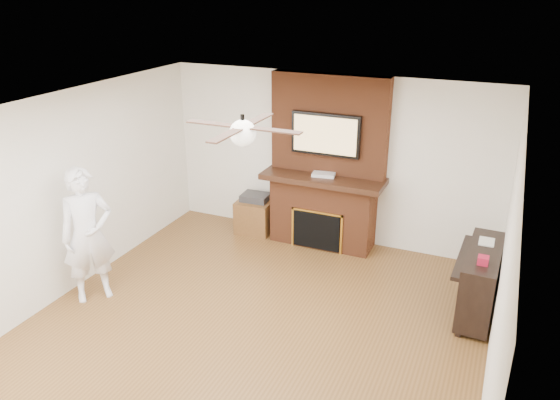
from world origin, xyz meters
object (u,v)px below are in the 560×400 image
at_px(side_table, 256,214).
at_px(piano, 480,280).
at_px(fireplace, 325,180).
at_px(person, 88,235).

distance_m(side_table, piano, 3.55).
relative_size(fireplace, side_table, 4.04).
bearing_deg(person, piano, -31.93).
xyz_separation_m(fireplace, piano, (2.30, -1.08, -0.56)).
distance_m(person, side_table, 2.79).
height_order(fireplace, side_table, fireplace).
height_order(person, side_table, person).
bearing_deg(piano, side_table, 165.20).
relative_size(side_table, piano, 0.49).
xyz_separation_m(fireplace, person, (-2.10, -2.61, -0.15)).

